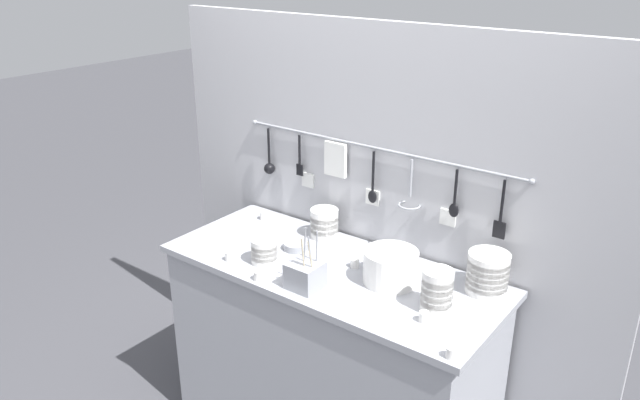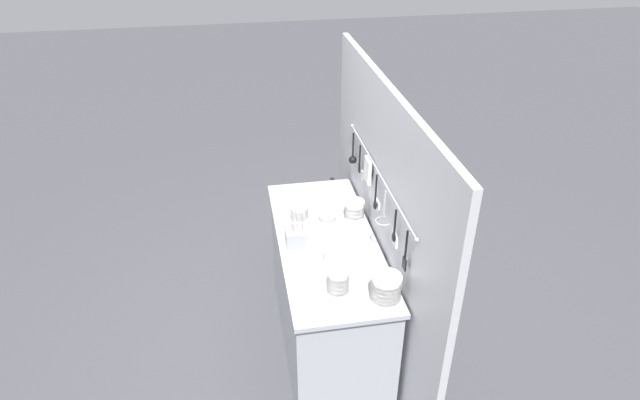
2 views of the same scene
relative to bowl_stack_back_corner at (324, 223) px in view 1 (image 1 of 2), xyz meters
The scene contains 15 objects.
counter 0.62m from the bowl_stack_back_corner, 47.93° to the right, with size 1.49×0.62×0.96m.
back_wall 0.24m from the bowl_stack_back_corner, 30.84° to the left, with size 2.29×0.11×1.95m.
bowl_stack_back_corner is the anchor object (origin of this frame).
bowl_stack_nested_right 0.76m from the bowl_stack_back_corner, 19.87° to the right, with size 0.12×0.12×0.17m.
bowl_stack_tall_left 0.81m from the bowl_stack_back_corner, ahead, with size 0.16×0.16×0.17m.
bowl_stack_wide_centre 0.37m from the bowl_stack_back_corner, 98.18° to the right, with size 0.11×0.11×0.11m.
plate_stack 0.50m from the bowl_stack_back_corner, 20.95° to the right, with size 0.22×0.22×0.14m.
steel_mixing_bowl 0.19m from the bowl_stack_back_corner, 97.99° to the right, with size 0.11×0.11×0.03m.
cutlery_caddy 0.48m from the bowl_stack_back_corner, 62.44° to the right, with size 0.13×0.13×0.26m.
cup_back_right 0.33m from the bowl_stack_back_corner, 30.01° to the right, with size 0.04×0.04×0.04m.
cup_centre 0.81m from the bowl_stack_back_corner, 26.35° to the right, with size 0.04×0.04×0.04m.
cup_edge_far 1.03m from the bowl_stack_back_corner, 28.84° to the right, with size 0.04×0.04×0.04m.
cup_front_left 0.37m from the bowl_stack_back_corner, behind, with size 0.04×0.04×0.04m.
cup_mid_row 0.50m from the bowl_stack_back_corner, 86.38° to the right, with size 0.04×0.04×0.04m.
cup_back_left 0.48m from the bowl_stack_back_corner, 112.73° to the right, with size 0.04×0.04×0.04m.
Camera 1 is at (1.39, -1.91, 2.23)m, focal length 35.00 mm.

